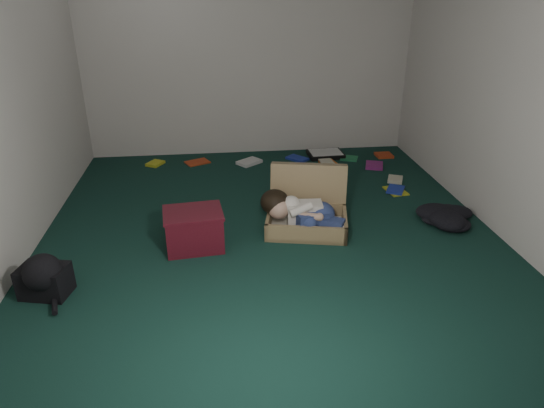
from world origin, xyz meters
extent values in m
plane|color=#102F27|center=(0.00, 0.00, 0.00)|extent=(4.50, 4.50, 0.00)
plane|color=silver|center=(0.00, 2.25, 1.30)|extent=(4.50, 0.00, 4.50)
plane|color=silver|center=(0.00, -2.25, 1.30)|extent=(4.50, 0.00, 4.50)
plane|color=silver|center=(-2.00, 0.00, 1.30)|extent=(0.00, 4.50, 4.50)
plane|color=silver|center=(2.00, 0.00, 1.30)|extent=(0.00, 4.50, 4.50)
cube|color=#987E54|center=(0.33, 0.00, 0.08)|extent=(0.80, 0.64, 0.16)
cube|color=beige|center=(0.33, 0.00, 0.04)|extent=(0.73, 0.57, 0.02)
cube|color=#987E54|center=(0.40, 0.32, 0.25)|extent=(0.74, 0.36, 0.52)
cube|color=white|center=(0.31, -0.02, 0.17)|extent=(0.32, 0.19, 0.22)
sphere|color=tan|center=(0.08, 0.00, 0.23)|extent=(0.19, 0.19, 0.19)
ellipsoid|color=black|center=(0.05, 0.07, 0.27)|extent=(0.25, 0.27, 0.22)
ellipsoid|color=navy|center=(0.46, -0.04, 0.17)|extent=(0.23, 0.27, 0.22)
cube|color=navy|center=(0.35, -0.13, 0.16)|extent=(0.28, 0.17, 0.14)
cube|color=navy|center=(0.50, -0.17, 0.14)|extent=(0.27, 0.23, 0.11)
sphere|color=white|center=(0.60, -0.16, 0.12)|extent=(0.11, 0.11, 0.11)
sphere|color=white|center=(0.59, -0.23, 0.11)|extent=(0.10, 0.10, 0.10)
cylinder|color=tan|center=(0.33, -0.15, 0.22)|extent=(0.19, 0.10, 0.07)
cube|color=#4F101B|center=(-0.66, -0.18, 0.15)|extent=(0.50, 0.40, 0.31)
cube|color=#4F101B|center=(-0.66, -0.18, 0.32)|extent=(0.52, 0.43, 0.02)
cube|color=black|center=(0.94, 1.95, 0.03)|extent=(0.45, 0.35, 0.05)
cube|color=white|center=(0.94, 1.95, 0.06)|extent=(0.41, 0.30, 0.01)
cube|color=gold|center=(-1.19, 1.89, 0.01)|extent=(0.22, 0.17, 0.02)
cube|color=#C23D19|center=(-0.68, 1.90, 0.01)|extent=(0.28, 0.27, 0.02)
cube|color=silver|center=(-0.05, 1.80, 0.01)|extent=(0.22, 0.26, 0.02)
cube|color=#1D32A2|center=(0.56, 1.87, 0.01)|extent=(0.24, 0.27, 0.02)
cube|color=#C55E17|center=(0.91, 1.63, 0.01)|extent=(0.28, 0.26, 0.02)
cube|color=#238049|center=(1.21, 1.82, 0.01)|extent=(0.24, 0.19, 0.02)
cube|color=#84216E|center=(1.44, 1.51, 0.01)|extent=(0.28, 0.27, 0.02)
cube|color=beige|center=(1.54, 1.04, 0.01)|extent=(0.21, 0.25, 0.02)
cube|color=gold|center=(1.44, 0.76, 0.01)|extent=(0.25, 0.27, 0.02)
cube|color=#C23D19|center=(1.68, 1.86, 0.01)|extent=(0.27, 0.25, 0.02)
camera|label=1|loc=(-0.43, -3.80, 2.07)|focal=32.00mm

